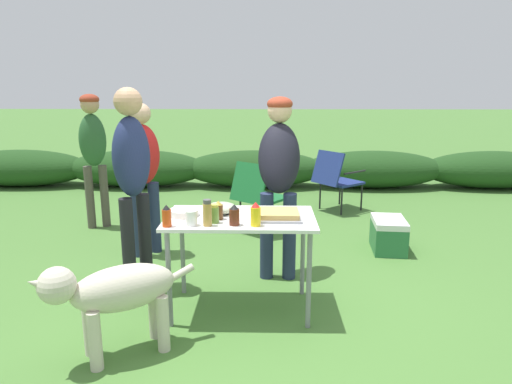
{
  "coord_description": "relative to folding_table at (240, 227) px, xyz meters",
  "views": [
    {
      "loc": [
        0.18,
        -3.23,
        1.69
      ],
      "look_at": [
        0.11,
        0.16,
        0.89
      ],
      "focal_mm": 32.0,
      "sensor_mm": 36.0,
      "label": 1
    }
  ],
  "objects": [
    {
      "name": "standing_person_in_olive_jacket",
      "position": [
        -1.84,
        2.05,
        0.35
      ],
      "size": [
        0.37,
        0.33,
        1.59
      ],
      "rotation": [
        0.0,
        0.0,
        0.42
      ],
      "color": "#4C473D",
      "rests_on": "ground"
    },
    {
      "name": "camp_chair_green_behind_table",
      "position": [
        1.14,
        2.85,
        -0.2
      ],
      "size": [
        0.75,
        0.73,
        0.83
      ],
      "rotation": [
        0.0,
        0.0,
        -0.9
      ],
      "color": "navy",
      "rests_on": "ground"
    },
    {
      "name": "bbq_sauce_bottle",
      "position": [
        -0.03,
        -0.21,
        0.15
      ],
      "size": [
        0.07,
        0.07,
        0.15
      ],
      "color": "#562314",
      "rests_on": "folding_table"
    },
    {
      "name": "standing_person_in_navy_coat",
      "position": [
        -1.02,
        1.17,
        0.25
      ],
      "size": [
        0.43,
        0.42,
        1.52
      ],
      "rotation": [
        0.0,
        0.0,
        0.75
      ],
      "color": "#232D4C",
      "rests_on": "ground"
    },
    {
      "name": "standing_person_in_red_jacket",
      "position": [
        -0.89,
        0.36,
        0.36
      ],
      "size": [
        0.38,
        0.41,
        1.67
      ],
      "rotation": [
        0.0,
        0.0,
        1.03
      ],
      "color": "black",
      "rests_on": "ground"
    },
    {
      "name": "food_tray",
      "position": [
        0.27,
        -0.04,
        0.1
      ],
      "size": [
        0.35,
        0.3,
        0.06
      ],
      "color": "#9E9EA3",
      "rests_on": "folding_table"
    },
    {
      "name": "relish_jar",
      "position": [
        -0.17,
        -0.16,
        0.14
      ],
      "size": [
        0.06,
        0.06,
        0.13
      ],
      "color": "olive",
      "rests_on": "folding_table"
    },
    {
      "name": "shrub_hedge",
      "position": [
        0.0,
        4.35,
        -0.35
      ],
      "size": [
        14.4,
        0.9,
        0.62
      ],
      "color": "#1E4219",
      "rests_on": "ground"
    },
    {
      "name": "cooler_box",
      "position": [
        1.47,
        1.31,
        -0.49
      ],
      "size": [
        0.36,
        0.51,
        0.34
      ],
      "rotation": [
        0.0,
        0.0,
        1.48
      ],
      "color": "#286B3D",
      "rests_on": "ground"
    },
    {
      "name": "dog",
      "position": [
        -0.75,
        -0.64,
        -0.23
      ],
      "size": [
        0.92,
        0.61,
        0.66
      ],
      "rotation": [
        0.0,
        0.0,
        2.1
      ],
      "color": "beige",
      "rests_on": "ground"
    },
    {
      "name": "folding_table",
      "position": [
        0.0,
        0.0,
        0.0
      ],
      "size": [
        1.1,
        0.64,
        0.74
      ],
      "color": "white",
      "rests_on": "ground"
    },
    {
      "name": "standing_person_in_dark_puffer",
      "position": [
        0.3,
        0.7,
        0.33
      ],
      "size": [
        0.38,
        0.49,
        1.59
      ],
      "rotation": [
        0.0,
        0.0,
        -0.04
      ],
      "color": "#232D4C",
      "rests_on": "ground"
    },
    {
      "name": "hot_sauce_bottle",
      "position": [
        -0.49,
        -0.25,
        0.15
      ],
      "size": [
        0.06,
        0.06,
        0.15
      ],
      "color": "#CC4214",
      "rests_on": "folding_table"
    },
    {
      "name": "mustard_bottle",
      "position": [
        0.12,
        -0.22,
        0.16
      ],
      "size": [
        0.07,
        0.07,
        0.17
      ],
      "color": "yellow",
      "rests_on": "folding_table"
    },
    {
      "name": "paper_cup_stack",
      "position": [
        -0.33,
        -0.22,
        0.13
      ],
      "size": [
        0.08,
        0.08,
        0.1
      ],
      "primitive_type": "cylinder",
      "color": "white",
      "rests_on": "folding_table"
    },
    {
      "name": "ground_plane",
      "position": [
        0.0,
        0.0,
        -0.66
      ],
      "size": [
        60.0,
        60.0,
        0.0
      ],
      "primitive_type": "plane",
      "color": "#477533"
    },
    {
      "name": "mixing_bowl",
      "position": [
        -0.15,
        0.1,
        0.12
      ],
      "size": [
        0.23,
        0.23,
        0.08
      ],
      "primitive_type": "ellipsoid",
      "color": "#ADBC99",
      "rests_on": "folding_table"
    },
    {
      "name": "spice_jar",
      "position": [
        -0.21,
        -0.23,
        0.17
      ],
      "size": [
        0.06,
        0.06,
        0.19
      ],
      "color": "#B2893D",
      "rests_on": "folding_table"
    },
    {
      "name": "plate_stack",
      "position": [
        -0.42,
        0.02,
        0.1
      ],
      "size": [
        0.22,
        0.22,
        0.05
      ],
      "primitive_type": "cylinder",
      "color": "white",
      "rests_on": "folding_table"
    },
    {
      "name": "beer_bottle",
      "position": [
        -0.15,
        -0.07,
        0.14
      ],
      "size": [
        0.07,
        0.07,
        0.14
      ],
      "color": "brown",
      "rests_on": "folding_table"
    },
    {
      "name": "camp_chair_near_hedge",
      "position": [
        0.1,
        1.92,
        -0.2
      ],
      "size": [
        0.73,
        0.75,
        0.83
      ],
      "rotation": [
        0.0,
        0.0,
        -0.67
      ],
      "color": "#19602D",
      "rests_on": "ground"
    }
  ]
}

